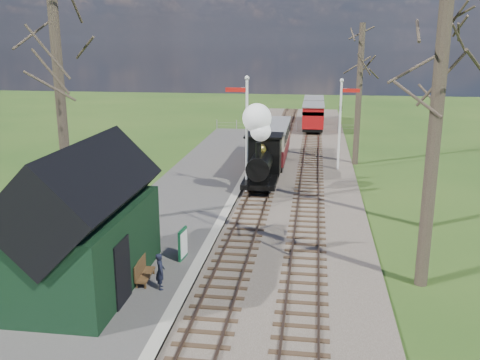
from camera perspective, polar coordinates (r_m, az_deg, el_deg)
The scene contains 18 objects.
distant_hills at distance 79.34m, azimuth 6.68°, elevation -3.11°, with size 114.40×48.00×22.02m.
ballast_bed at distance 34.14m, azimuth 5.34°, elevation 1.26°, with size 8.00×60.00×0.10m, color brown.
track_near at distance 34.21m, azimuth 3.16°, elevation 1.42°, with size 1.60×60.00×0.15m.
track_far at distance 34.10m, azimuth 7.52°, elevation 1.27°, with size 1.60×60.00×0.15m.
platform at distance 27.12m, azimuth -5.72°, elevation -2.21°, with size 5.00×44.00×0.20m, color #474442.
coping_strip at distance 26.68m, azimuth -0.91°, elevation -2.41°, with size 0.40×44.00×0.21m, color #B2AD9E.
station_shed at distance 17.70m, azimuth -16.11°, elevation -4.66°, with size 3.25×6.30×4.78m.
semaphore_near at distance 27.75m, azimuth 0.59°, elevation 5.72°, with size 1.22×0.24×6.22m.
semaphore_far at distance 33.54m, azimuth 10.76°, elevation 6.57°, with size 1.22×0.24×5.72m.
bare_trees at distance 21.51m, azimuth 4.13°, elevation 7.32°, with size 15.51×22.39×12.00m.
fence_line at distance 47.82m, azimuth 5.00°, elevation 5.75°, with size 12.60×0.08×1.00m.
locomotive at distance 28.70m, azimuth 2.29°, elevation 3.06°, with size 1.88×4.40×4.71m.
coach at distance 34.74m, azimuth 3.32°, elevation 4.12°, with size 2.20×7.54×2.31m.
red_carriage_a at distance 47.99m, azimuth 7.81°, elevation 6.73°, with size 1.90×4.70×2.00m.
red_carriage_b at distance 53.45m, azimuth 7.86°, elevation 7.53°, with size 1.90×4.70×2.00m.
sign_board at distance 19.70m, azimuth -6.11°, elevation -6.78°, with size 0.17×0.78×1.14m.
bench at distance 18.24m, azimuth -10.36°, elevation -9.53°, with size 0.45×1.32×0.74m.
person at distance 17.51m, azimuth -8.50°, elevation -9.59°, with size 0.44×0.29×1.20m, color black.
Camera 1 is at (2.79, -11.18, 7.97)m, focal length 40.00 mm.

